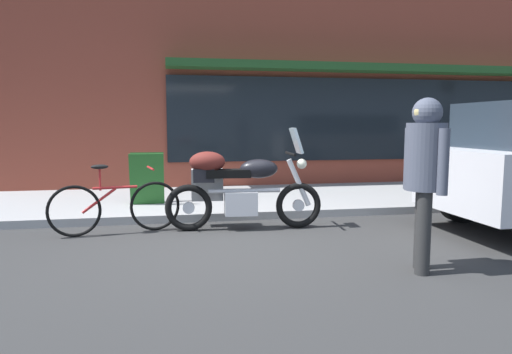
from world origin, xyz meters
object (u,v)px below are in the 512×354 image
(pedestrian_walking, at_px, (425,165))
(parked_bicycle, at_px, (115,206))
(touring_motorcycle, at_px, (235,186))
(sandwich_board_sign, at_px, (147,178))

(pedestrian_walking, bearing_deg, parked_bicycle, 144.97)
(parked_bicycle, height_order, pedestrian_walking, pedestrian_walking)
(touring_motorcycle, distance_m, sandwich_board_sign, 2.03)
(parked_bicycle, distance_m, sandwich_board_sign, 1.63)
(parked_bicycle, relative_size, pedestrian_walking, 0.99)
(touring_motorcycle, relative_size, parked_bicycle, 1.29)
(parked_bicycle, height_order, sandwich_board_sign, sandwich_board_sign)
(touring_motorcycle, height_order, pedestrian_walking, pedestrian_walking)
(sandwich_board_sign, bearing_deg, parked_bicycle, -102.21)
(touring_motorcycle, xyz_separation_m, pedestrian_walking, (1.55, -2.17, 0.45))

